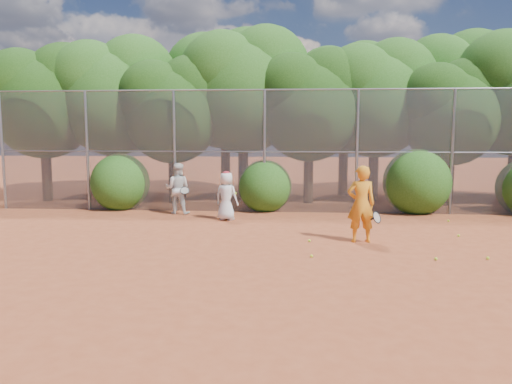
{
  "coord_description": "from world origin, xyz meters",
  "views": [
    {
      "loc": [
        0.02,
        -10.36,
        2.71
      ],
      "look_at": [
        -1.0,
        2.5,
        1.1
      ],
      "focal_mm": 35.0,
      "sensor_mm": 36.0,
      "label": 1
    }
  ],
  "objects": [
    {
      "name": "ball_0",
      "position": [
        2.97,
        0.06,
        0.03
      ],
      "size": [
        0.07,
        0.07,
        0.07
      ],
      "primitive_type": "sphere",
      "color": "#CEF02B",
      "rests_on": "ground"
    },
    {
      "name": "tree_11",
      "position": [
        2.06,
        10.64,
        4.16
      ],
      "size": [
        4.64,
        4.03,
        6.35
      ],
      "color": "black",
      "rests_on": "ground"
    },
    {
      "name": "tree_3",
      "position": [
        -1.94,
        8.84,
        4.4
      ],
      "size": [
        4.89,
        4.26,
        6.7
      ],
      "color": "black",
      "rests_on": "ground"
    },
    {
      "name": "fence_back",
      "position": [
        -0.12,
        6.0,
        2.05
      ],
      "size": [
        20.05,
        0.09,
        4.03
      ],
      "color": "gray",
      "rests_on": "ground"
    },
    {
      "name": "ground",
      "position": [
        0.0,
        0.0,
        0.0
      ],
      "size": [
        80.0,
        80.0,
        0.0
      ],
      "primitive_type": "plane",
      "color": "#984122",
      "rests_on": "ground"
    },
    {
      "name": "tree_10",
      "position": [
        -2.93,
        11.05,
        4.63
      ],
      "size": [
        5.15,
        4.48,
        7.06
      ],
      "color": "black",
      "rests_on": "ground"
    },
    {
      "name": "tree_1",
      "position": [
        -6.94,
        8.54,
        4.16
      ],
      "size": [
        4.64,
        4.03,
        6.35
      ],
      "color": "black",
      "rests_on": "ground"
    },
    {
      "name": "player_yellow",
      "position": [
        1.61,
        1.69,
        0.93
      ],
      "size": [
        0.86,
        0.61,
        1.87
      ],
      "rotation": [
        0.0,
        0.0,
        3.22
      ],
      "color": "orange",
      "rests_on": "ground"
    },
    {
      "name": "ball_1",
      "position": [
        4.19,
        2.48,
        0.03
      ],
      "size": [
        0.07,
        0.07,
        0.07
      ],
      "primitive_type": "sphere",
      "color": "#CEF02B",
      "rests_on": "ground"
    },
    {
      "name": "tree_2",
      "position": [
        -4.45,
        7.83,
        3.58
      ],
      "size": [
        3.99,
        3.47,
        5.47
      ],
      "color": "black",
      "rests_on": "ground"
    },
    {
      "name": "tree_5",
      "position": [
        3.06,
        9.04,
        4.05
      ],
      "size": [
        4.51,
        3.92,
        6.17
      ],
      "color": "black",
      "rests_on": "ground"
    },
    {
      "name": "tree_6",
      "position": [
        5.55,
        8.03,
        3.47
      ],
      "size": [
        3.86,
        3.36,
        5.29
      ],
      "color": "black",
      "rests_on": "ground"
    },
    {
      "name": "ball_2",
      "position": [
        0.38,
        0.09,
        0.03
      ],
      "size": [
        0.07,
        0.07,
        0.07
      ],
      "primitive_type": "sphere",
      "color": "#CEF02B",
      "rests_on": "ground"
    },
    {
      "name": "tree_9",
      "position": [
        -7.94,
        10.84,
        4.34
      ],
      "size": [
        4.83,
        4.2,
        6.62
      ],
      "color": "black",
      "rests_on": "ground"
    },
    {
      "name": "ball_5",
      "position": [
        4.56,
        4.6,
        0.03
      ],
      "size": [
        0.07,
        0.07,
        0.07
      ],
      "primitive_type": "sphere",
      "color": "#CEF02B",
      "rests_on": "ground"
    },
    {
      "name": "tree_12",
      "position": [
        6.56,
        11.24,
        4.51
      ],
      "size": [
        5.02,
        4.37,
        6.88
      ],
      "color": "black",
      "rests_on": "ground"
    },
    {
      "name": "player_teen",
      "position": [
        -2.04,
        4.36,
        0.74
      ],
      "size": [
        0.83,
        0.68,
        1.49
      ],
      "rotation": [
        0.0,
        0.0,
        2.8
      ],
      "color": "silver",
      "rests_on": "ground"
    },
    {
      "name": "player_white",
      "position": [
        -3.78,
        5.4,
        0.83
      ],
      "size": [
        0.88,
        0.76,
        1.65
      ],
      "rotation": [
        0.0,
        0.0,
        3.08
      ],
      "color": "silver",
      "rests_on": "ground"
    },
    {
      "name": "tree_0",
      "position": [
        -9.44,
        8.04,
        3.93
      ],
      "size": [
        4.38,
        3.81,
        6.0
      ],
      "color": "black",
      "rests_on": "ground"
    },
    {
      "name": "ball_3",
      "position": [
        4.07,
        0.21,
        0.03
      ],
      "size": [
        0.07,
        0.07,
        0.07
      ],
      "primitive_type": "sphere",
      "color": "#CEF02B",
      "rests_on": "ground"
    },
    {
      "name": "bush_2",
      "position": [
        4.0,
        6.3,
        1.1
      ],
      "size": [
        2.2,
        2.2,
        2.2
      ],
      "primitive_type": "sphere",
      "color": "#204F13",
      "rests_on": "ground"
    },
    {
      "name": "ball_4",
      "position": [
        0.38,
        1.58,
        0.03
      ],
      "size": [
        0.07,
        0.07,
        0.07
      ],
      "primitive_type": "sphere",
      "color": "#CEF02B",
      "rests_on": "ground"
    },
    {
      "name": "bush_0",
      "position": [
        -6.0,
        6.3,
        1.0
      ],
      "size": [
        2.0,
        2.0,
        2.0
      ],
      "primitive_type": "sphere",
      "color": "#204F13",
      "rests_on": "ground"
    },
    {
      "name": "bush_1",
      "position": [
        -1.0,
        6.3,
        0.9
      ],
      "size": [
        1.8,
        1.8,
        1.8
      ],
      "primitive_type": "sphere",
      "color": "#204F13",
      "rests_on": "ground"
    },
    {
      "name": "tree_4",
      "position": [
        0.55,
        8.24,
        3.76
      ],
      "size": [
        4.19,
        3.64,
        5.73
      ],
      "color": "black",
      "rests_on": "ground"
    }
  ]
}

